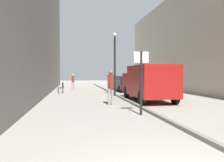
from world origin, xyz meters
TOP-DOWN VIEW (x-y plane):
  - ground_plane at (0.00, 12.00)m, footprint 80.00×80.00m
  - kerb_strip at (1.58, 12.00)m, footprint 0.16×40.00m
  - pedestrian_main_foreground at (0.33, 8.88)m, footprint 0.36×0.27m
  - pedestrian_mid_block at (-1.66, 21.39)m, footprint 0.31×0.25m
  - delivery_van at (2.92, 10.27)m, footprint 2.13×5.06m
  - parked_car at (3.22, 18.02)m, footprint 1.99×4.27m
  - street_sign_post at (1.07, 5.88)m, footprint 0.60×0.10m
  - lamp_post at (1.48, 13.77)m, footprint 0.28×0.28m
  - cafe_chair_near_window at (-2.62, 16.51)m, footprint 0.53×0.53m

SIDE VIEW (x-z plane):
  - ground_plane at x=0.00m, z-range 0.00..0.00m
  - kerb_strip at x=1.58m, z-range 0.00..0.12m
  - cafe_chair_near_window at x=-2.62m, z-range 0.08..1.02m
  - parked_car at x=3.22m, z-range -0.01..1.44m
  - pedestrian_mid_block at x=-1.66m, z-range 0.13..1.76m
  - pedestrian_main_foreground at x=0.33m, z-range 0.15..2.03m
  - delivery_van at x=2.92m, z-range 0.09..2.26m
  - street_sign_post at x=1.07m, z-range 0.25..2.85m
  - lamp_post at x=1.48m, z-range 0.34..5.10m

